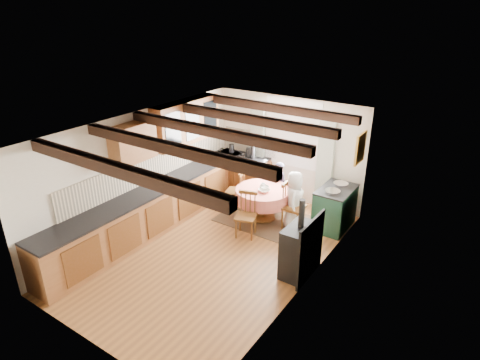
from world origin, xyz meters
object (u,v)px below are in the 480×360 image
Objects in this scene: cup at (263,185)px; chair_left at (235,190)px; child_right at (294,200)px; child_far at (279,185)px; cast_iron_stove at (300,238)px; chair_right at (294,205)px; aga_range at (335,208)px; dining_table at (263,204)px; chair_near at (246,215)px.

chair_left is at bearing -176.98° from cup.
child_right reaches higher than cup.
child_far is 0.91× the size of child_right.
chair_right is at bearing 120.39° from cast_iron_stove.
aga_range is at bearing 93.43° from cast_iron_stove.
chair_left is 1.43m from child_right.
chair_left is (-0.74, 0.05, 0.12)m from dining_table.
cup is (-0.74, 0.01, 0.13)m from child_right.
chair_near is at bearing 102.46° from child_far.
child_right reaches higher than aga_range.
chair_near is (0.08, -0.78, 0.11)m from dining_table.
cup is (-0.14, 0.86, 0.28)m from chair_near.
chair_near is at bearing 30.18° from chair_left.
chair_right is at bearing 2.41° from dining_table.
aga_range is at bearing 16.89° from cup.
child_far is 0.87m from child_right.
chair_near is 1.43m from child_far.
dining_table is 1.24× the size of chair_left.
child_right reaches higher than chair_left.
dining_table is at bearing 138.71° from cast_iron_stove.
chair_right is 0.80m from cup.
child_far is at bearing 45.27° from chair_right.
cup is at bearing 92.04° from child_far.
child_far is (-1.47, 1.97, -0.15)m from cast_iron_stove.
chair_right is (0.71, 0.03, 0.16)m from dining_table.
child_right is at bearing 76.55° from chair_left.
cup is (-1.44, -0.44, 0.30)m from aga_range.
child_right is 12.65× the size of cup.
cast_iron_stove is at bearing 43.99° from chair_left.
chair_left is 2.63m from cast_iron_stove.
chair_left is 0.77× the size of child_right.
chair_near reaches higher than aga_range.
cast_iron_stove reaches higher than cup.
chair_left reaches higher than cup.
dining_table is 0.40m from cup.
chair_left is at bearing 176.35° from dining_table.
aga_range is at bearing -175.06° from child_far.
chair_near is at bearing -83.90° from dining_table.
dining_table is 1.14× the size of chair_right.
child_far is 11.50× the size of cup.
child_far is at bearing 113.35° from chair_left.
dining_table is at bearing -159.44° from aga_range.
cup is (-0.05, 0.08, 0.39)m from dining_table.
chair_near is 1.53m from cast_iron_stove.
child_right reaches higher than chair_near.
child_far reaches higher than dining_table.
chair_left is at bearing 87.03° from chair_right.
chair_left is 2.18m from aga_range.
dining_table is 1.20× the size of aga_range.
chair_near is 0.65× the size of cast_iron_stove.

